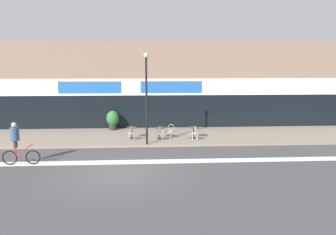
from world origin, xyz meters
The scene contains 14 objects.
ground_plane centered at (0.00, 0.00, 0.00)m, with size 120.00×120.00×0.00m, color #424244.
sidewalk_slab centered at (0.00, 7.25, 0.06)m, with size 40.00×5.50×0.12m, color gray.
storefront_facade centered at (0.00, 11.97, 3.18)m, with size 40.00×4.06×6.39m.
bike_lane_stripe centered at (0.00, 1.58, 0.00)m, with size 36.00×0.70×0.01m, color silver.
bistro_table_0 centered at (0.21, 6.42, 0.62)m, with size 0.64×0.64×0.70m.
bistro_table_1 centered at (1.94, 6.22, 0.62)m, with size 0.68×0.68×0.71m.
bistro_table_2 centered at (4.08, 6.22, 0.62)m, with size 0.66×0.66×0.70m.
cafe_chair_0_near centered at (0.21, 5.79, 0.64)m, with size 0.41×0.58×0.90m.
cafe_chair_1_near centered at (1.94, 5.59, 0.64)m, with size 0.42×0.59×0.90m.
cafe_chair_1_side centered at (2.57, 6.21, 0.64)m, with size 0.59×0.43×0.90m.
cafe_chair_2_near centered at (4.08, 5.59, 0.64)m, with size 0.40×0.57×0.90m.
planter_pot centered at (-1.28, 9.38, 0.86)m, with size 0.90×0.90×1.37m.
lamp_post centered at (1.15, 4.76, 3.13)m, with size 0.26×0.26×5.21m.
cyclist_0 centered at (-4.89, 1.47, 1.13)m, with size 1.75×0.48×2.02m.
Camera 1 is at (1.25, -13.83, 4.54)m, focal length 35.00 mm.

